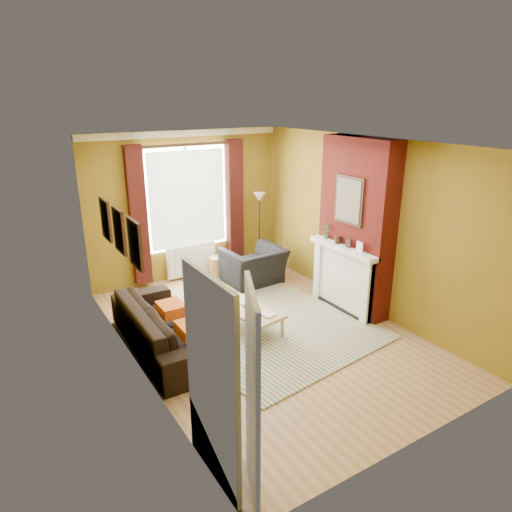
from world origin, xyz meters
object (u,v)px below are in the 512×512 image
sofa (165,326)px  coffee_table (249,311)px  armchair (254,266)px  wicker_stool (217,267)px  floor_lamp (259,209)px

sofa → coffee_table: size_ratio=1.96×
armchair → wicker_stool: size_ratio=2.61×
sofa → wicker_stool: 2.73m
wicker_stool → floor_lamp: size_ratio=0.26×
sofa → wicker_stool: (1.85, 2.00, -0.13)m
coffee_table → sofa: bearing=160.5°
sofa → wicker_stool: sofa is taller
armchair → wicker_stool: 0.80m
wicker_stool → armchair: bearing=-55.8°
coffee_table → armchair: bearing=46.3°
coffee_table → floor_lamp: bearing=44.5°
armchair → coffee_table: bearing=53.9°
sofa → armchair: armchair is taller
sofa → armchair: size_ratio=2.18×
wicker_stool → floor_lamp: floor_lamp is taller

